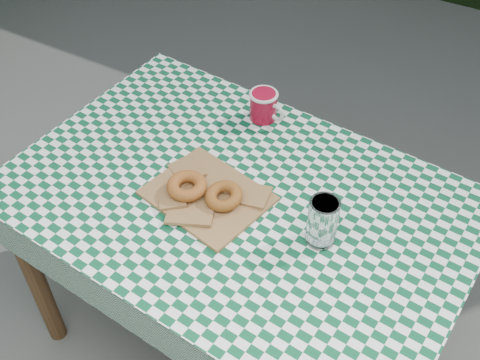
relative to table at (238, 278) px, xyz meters
The scene contains 8 objects.
ground 0.38m from the table, 45.10° to the right, with size 60.00×60.00×0.00m, color #54544F.
table is the anchor object (origin of this frame).
tablecloth 0.38m from the table, ahead, with size 1.25×0.84×0.01m, color #0B472A.
paper_bag 0.40m from the table, 149.04° to the right, with size 0.31×0.25×0.02m, color olive.
bagel_front 0.44m from the table, 153.50° to the right, with size 0.11×0.11×0.03m, color #A45921.
bagel_back 0.42m from the table, 111.74° to the right, with size 0.10×0.10×0.03m, color brown.
coffee_mug 0.55m from the table, 106.41° to the left, with size 0.17×0.17×0.09m, color maroon, non-canonical shape.
drinking_glass 0.52m from the table, ahead, with size 0.08×0.08×0.14m, color white.
Camera 1 is at (0.53, -0.93, 1.92)m, focal length 43.90 mm.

